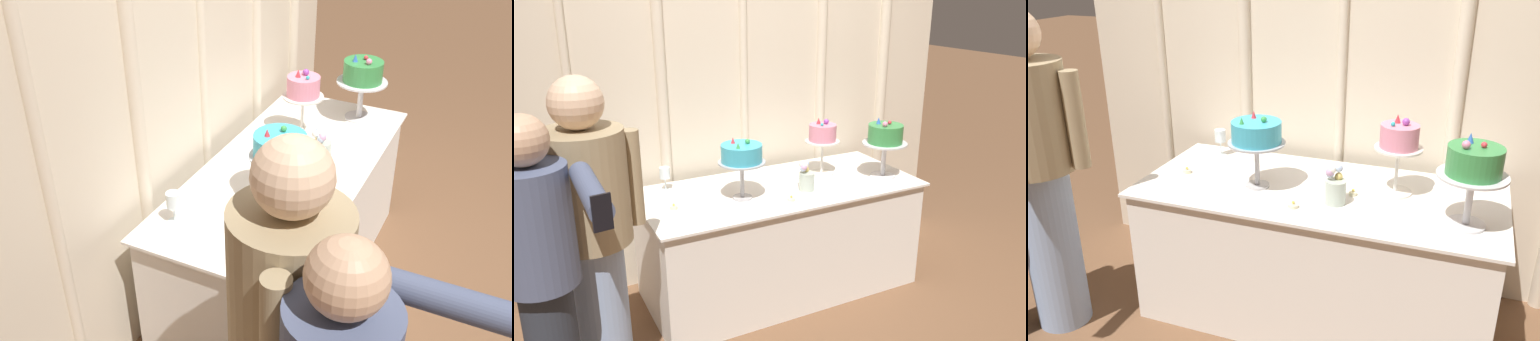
% 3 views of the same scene
% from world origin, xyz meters
% --- Properties ---
extents(ground_plane, '(24.00, 24.00, 0.00)m').
position_xyz_m(ground_plane, '(0.00, 0.00, 0.00)').
color(ground_plane, brown).
extents(draped_curtain, '(3.24, 0.16, 2.45)m').
position_xyz_m(draped_curtain, '(0.03, 0.60, 1.31)').
color(draped_curtain, beige).
rests_on(draped_curtain, ground_plane).
extents(cake_table, '(1.81, 0.80, 0.74)m').
position_xyz_m(cake_table, '(0.00, 0.10, 0.37)').
color(cake_table, white).
rests_on(cake_table, ground_plane).
extents(cake_display_leftmost, '(0.29, 0.29, 0.38)m').
position_xyz_m(cake_display_leftmost, '(-0.30, 0.02, 1.02)').
color(cake_display_leftmost, '#B2B2B7').
rests_on(cake_display_leftmost, cake_table).
extents(cake_display_center, '(0.23, 0.23, 0.39)m').
position_xyz_m(cake_display_center, '(0.37, 0.18, 1.01)').
color(cake_display_center, silver).
rests_on(cake_display_center, cake_table).
extents(cake_display_rightmost, '(0.30, 0.30, 0.41)m').
position_xyz_m(cake_display_rightmost, '(0.71, -0.05, 1.02)').
color(cake_display_rightmost, silver).
rests_on(cake_display_rightmost, cake_table).
extents(wine_glass, '(0.06, 0.06, 0.15)m').
position_xyz_m(wine_glass, '(-0.68, 0.37, 0.85)').
color(wine_glass, silver).
rests_on(wine_glass, cake_table).
extents(flower_vase, '(0.10, 0.10, 0.19)m').
position_xyz_m(flower_vase, '(0.12, -0.03, 0.82)').
color(flower_vase, '#B2C1B2').
rests_on(flower_vase, cake_table).
extents(tealight_far_left, '(0.05, 0.05, 0.04)m').
position_xyz_m(tealight_far_left, '(-0.72, 0.06, 0.75)').
color(tealight_far_left, beige).
rests_on(tealight_far_left, cake_table).
extents(tealight_near_left, '(0.05, 0.05, 0.03)m').
position_xyz_m(tealight_near_left, '(-0.05, -0.14, 0.75)').
color(tealight_near_left, beige).
rests_on(tealight_near_left, cake_table).
extents(tealight_near_right, '(0.04, 0.04, 0.04)m').
position_xyz_m(tealight_near_right, '(0.18, 0.09, 0.75)').
color(tealight_near_right, beige).
rests_on(tealight_near_right, cake_table).
extents(guest_man_pink_jacket, '(0.52, 0.45, 1.63)m').
position_xyz_m(guest_man_pink_jacket, '(-1.25, -0.43, 0.88)').
color(guest_man_pink_jacket, '#93ADD6').
rests_on(guest_man_pink_jacket, ground_plane).
extents(guest_girl_blue_dress, '(0.46, 0.66, 1.54)m').
position_xyz_m(guest_girl_blue_dress, '(-1.48, -0.67, 0.86)').
color(guest_girl_blue_dress, '#282D38').
rests_on(guest_girl_blue_dress, ground_plane).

